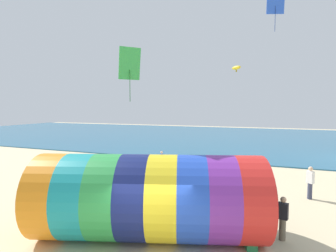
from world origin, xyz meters
The scene contains 9 objects.
sea centered at (0.00, 36.40, 0.05)m, with size 120.00×40.00×0.10m, color #236084.
giant_inflatable_tube centered at (-0.64, 1.91, 1.61)m, with size 9.03×5.59×3.21m.
kite_handler centered at (4.09, 3.54, 0.85)m, with size 0.41×0.31×1.67m.
kite_green_diamond centered at (-2.55, 3.91, 6.98)m, with size 0.90×0.92×2.47m.
kite_blue_diamond centered at (3.76, 10.35, 11.28)m, with size 1.02×0.43×2.54m.
kite_yellow_parafoil centered at (1.11, 14.50, 8.09)m, with size 0.95×0.93×0.50m.
bystander_near_water centered at (-4.20, 11.90, 0.78)m, with size 0.27×0.39×1.56m.
bystander_mid_beach centered at (5.74, 8.86, 0.92)m, with size 0.41×0.41×1.79m.
cooler_box centered at (2.99, 2.47, 0.18)m, with size 0.52×0.36×0.36m, color #268C4C.
Camera 1 is at (3.40, -6.92, 5.02)m, focal length 28.00 mm.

